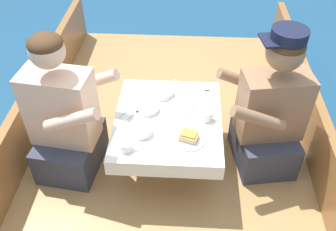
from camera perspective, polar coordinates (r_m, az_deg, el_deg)
The scene contains 21 objects.
ground_plane at distance 2.76m, azimuth -0.10°, elevation -11.75°, with size 60.00×60.00×0.00m, color navy.
boat_deck at distance 2.66m, azimuth -0.10°, elevation -10.00°, with size 2.02×3.59×0.27m, color #A87F4C.
gunwale_port at distance 2.64m, azimuth -21.96°, elevation -3.80°, with size 0.06×3.59×0.39m, color #936033.
gunwale_starboard at distance 2.56m, azimuth 22.48°, elevation -5.61°, with size 0.06×3.59×0.39m, color #936033.
cockpit_table at distance 2.36m, azimuth 0.00°, elevation -1.09°, with size 0.66×0.78×0.39m.
person_port at distance 2.38m, azimuth -15.46°, elevation -0.74°, with size 0.56×0.50×0.99m.
person_starboard at distance 2.41m, azimuth 15.24°, elevation 0.22°, with size 0.57×0.51×0.99m.
plate_sandwich at distance 2.19m, azimuth 3.17°, elevation -3.63°, with size 0.19×0.19×0.01m.
plate_bread at distance 2.41m, azimuth 2.08°, elevation 1.51°, with size 0.17×0.17×0.01m.
sandwich at distance 2.17m, azimuth 3.20°, elevation -3.12°, with size 0.12×0.11×0.05m.
bowl_port_near at distance 2.21m, azimuth -3.86°, elevation -2.43°, with size 0.11×0.11×0.04m.
bowl_starboard_near at distance 2.49m, azimuth -0.78°, elevation 3.56°, with size 0.14×0.14×0.04m.
bowl_center_far at distance 2.37m, azimuth -3.04°, elevation 1.25°, with size 0.13×0.13×0.04m.
coffee_cup_port at distance 2.31m, azimuth 5.93°, elevation 0.06°, with size 0.10×0.08×0.06m.
coffee_cup_starboard at distance 2.13m, azimuth -6.40°, elevation -4.71°, with size 0.10×0.07×0.05m.
utensil_fork_port at distance 2.55m, azimuth 4.88°, elevation 3.75°, with size 0.17×0.04×0.00m.
utensil_knife_port at distance 2.33m, azimuth 2.81°, elevation -0.34°, with size 0.07×0.16×0.00m.
utensil_knife_starboard at distance 2.59m, azimuth 2.15°, elevation 4.63°, with size 0.12×0.13×0.00m.
utensil_spoon_starboard at distance 2.38m, azimuth -6.41°, elevation 0.58°, with size 0.10×0.15×0.01m.
utensil_spoon_center at distance 2.22m, azimuth -0.22°, elevation -2.75°, with size 0.05×0.17×0.01m.
utensil_fork_starboard at distance 2.35m, azimuth -5.36°, elevation -0.00°, with size 0.10×0.16×0.00m.
Camera 1 is at (0.10, -1.65, 2.21)m, focal length 40.00 mm.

